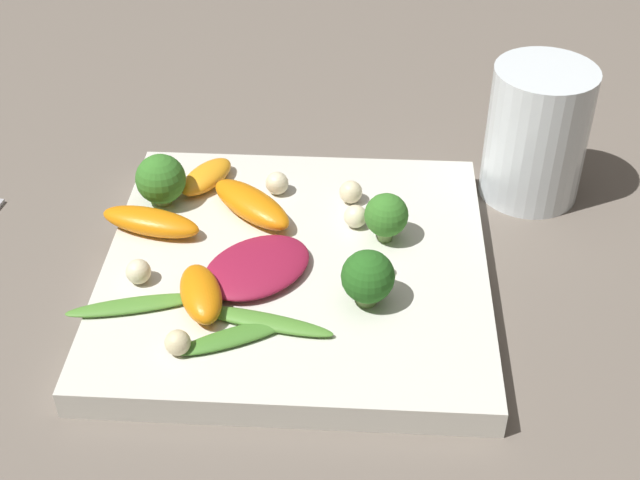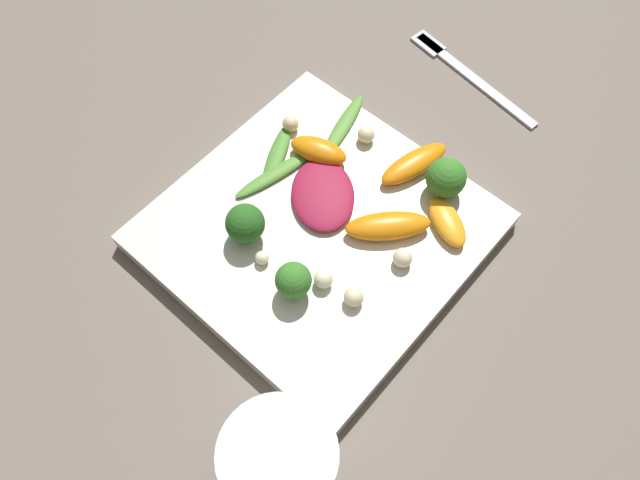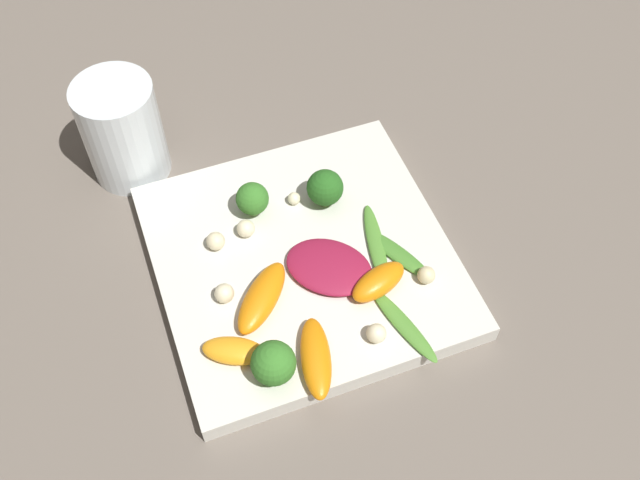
{
  "view_description": "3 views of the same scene",
  "coord_description": "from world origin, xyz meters",
  "views": [
    {
      "loc": [
        0.05,
        -0.49,
        0.43
      ],
      "look_at": [
        0.02,
        0.0,
        0.04
      ],
      "focal_mm": 50.0,
      "sensor_mm": 36.0,
      "label": 1
    },
    {
      "loc": [
        0.22,
        0.19,
        0.53
      ],
      "look_at": [
        0.02,
        0.02,
        0.04
      ],
      "focal_mm": 35.0,
      "sensor_mm": 36.0,
      "label": 2
    },
    {
      "loc": [
        -0.38,
        0.12,
        0.61
      ],
      "look_at": [
        0.0,
        -0.02,
        0.03
      ],
      "focal_mm": 42.0,
      "sensor_mm": 36.0,
      "label": 3
    }
  ],
  "objects": [
    {
      "name": "macadamia_nut_4",
      "position": [
        0.04,
        0.07,
        0.03
      ],
      "size": [
        0.02,
        0.02,
        0.02
      ],
      "color": "beige",
      "rests_on": "plate"
    },
    {
      "name": "broccoli_floret_1",
      "position": [
        -0.11,
        0.06,
        0.04
      ],
      "size": [
        0.04,
        0.04,
        0.04
      ],
      "color": "#7A9E51",
      "rests_on": "plate"
    },
    {
      "name": "arugula_sprig_2",
      "position": [
        -0.02,
        -0.07,
        0.02
      ],
      "size": [
        0.1,
        0.04,
        0.01
      ],
      "color": "#518E33",
      "rests_on": "plate"
    },
    {
      "name": "macadamia_nut_1",
      "position": [
        -0.02,
        0.08,
        0.03
      ],
      "size": [
        0.02,
        0.02,
        0.02
      ],
      "color": "beige",
      "rests_on": "plate"
    },
    {
      "name": "plate",
      "position": [
        0.0,
        0.0,
        0.01
      ],
      "size": [
        0.27,
        0.27,
        0.02
      ],
      "color": "silver",
      "rests_on": "ground_plane"
    },
    {
      "name": "orange_segment_2",
      "position": [
        -0.08,
        0.09,
        0.03
      ],
      "size": [
        0.05,
        0.06,
        0.02
      ],
      "color": "orange",
      "rests_on": "plate"
    },
    {
      "name": "macadamia_nut_3",
      "position": [
        0.06,
        -0.01,
        0.03
      ],
      "size": [
        0.01,
        0.01,
        0.01
      ],
      "color": "beige",
      "rests_on": "plate"
    },
    {
      "name": "macadamia_nut_2",
      "position": [
        0.04,
        0.04,
        0.03
      ],
      "size": [
        0.02,
        0.02,
        0.02
      ],
      "color": "beige",
      "rests_on": "plate"
    },
    {
      "name": "drinking_glass",
      "position": [
        0.18,
        0.13,
        0.06
      ],
      "size": [
        0.08,
        0.08,
        0.11
      ],
      "color": "white",
      "rests_on": "ground_plane"
    },
    {
      "name": "macadamia_nut_0",
      "position": [
        -0.07,
        -0.1,
        0.03
      ],
      "size": [
        0.02,
        0.02,
        0.02
      ],
      "color": "beige",
      "rests_on": "plate"
    },
    {
      "name": "broccoli_floret_0",
      "position": [
        0.06,
        0.03,
        0.04
      ],
      "size": [
        0.03,
        0.03,
        0.04
      ],
      "color": "#84AD5B",
      "rests_on": "plate"
    },
    {
      "name": "arugula_sprig_1",
      "position": [
        -0.1,
        -0.06,
        0.02
      ],
      "size": [
        0.09,
        0.04,
        0.01
      ],
      "color": "#518E33",
      "rests_on": "plate"
    },
    {
      "name": "orange_segment_3",
      "position": [
        -0.11,
        0.03,
        0.03
      ],
      "size": [
        0.08,
        0.04,
        0.02
      ],
      "color": "orange",
      "rests_on": "plate"
    },
    {
      "name": "orange_segment_0",
      "position": [
        -0.06,
        -0.05,
        0.03
      ],
      "size": [
        0.04,
        0.06,
        0.02
      ],
      "color": "orange",
      "rests_on": "plate"
    },
    {
      "name": "arugula_sprig_0",
      "position": [
        -0.03,
        -0.08,
        0.02
      ],
      "size": [
        0.08,
        0.05,
        0.01
      ],
      "color": "#47842D",
      "rests_on": "plate"
    },
    {
      "name": "orange_segment_1",
      "position": [
        -0.04,
        0.05,
        0.03
      ],
      "size": [
        0.08,
        0.08,
        0.02
      ],
      "color": "orange",
      "rests_on": "plate"
    },
    {
      "name": "macadamia_nut_5",
      "position": [
        -0.11,
        -0.03,
        0.03
      ],
      "size": [
        0.02,
        0.02,
        0.02
      ],
      "color": "beige",
      "rests_on": "plate"
    },
    {
      "name": "broccoli_floret_2",
      "position": [
        0.05,
        -0.04,
        0.04
      ],
      "size": [
        0.04,
        0.04,
        0.04
      ],
      "color": "#7A9E51",
      "rests_on": "plate"
    },
    {
      "name": "ground_plane",
      "position": [
        0.0,
        0.0,
        0.0
      ],
      "size": [
        2.4,
        2.4,
        0.0
      ],
      "primitive_type": "plane",
      "color": "#6B6056"
    },
    {
      "name": "radicchio_leaf_0",
      "position": [
        -0.03,
        -0.02,
        0.03
      ],
      "size": [
        0.1,
        0.1,
        0.01
      ],
      "color": "maroon",
      "rests_on": "plate"
    }
  ]
}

